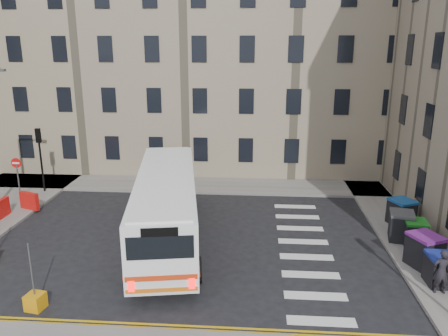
# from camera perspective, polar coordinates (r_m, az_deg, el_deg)

# --- Properties ---
(ground) EXTENTS (120.00, 120.00, 0.00)m
(ground) POSITION_cam_1_polar(r_m,az_deg,el_deg) (21.53, -0.41, -9.72)
(ground) COLOR black
(ground) RESTS_ON ground
(pavement_north) EXTENTS (36.00, 3.20, 0.15)m
(pavement_north) POSITION_cam_1_polar(r_m,az_deg,el_deg) (30.40, -10.43, -2.08)
(pavement_north) COLOR slate
(pavement_north) RESTS_ON ground
(pavement_east) EXTENTS (2.40, 26.00, 0.15)m
(pavement_east) POSITION_cam_1_polar(r_m,az_deg,el_deg) (26.18, 20.50, -5.82)
(pavement_east) COLOR slate
(pavement_east) RESTS_ON ground
(terrace_north) EXTENTS (38.30, 10.80, 17.20)m
(terrace_north) POSITION_cam_1_polar(r_m,az_deg,el_deg) (35.91, -9.91, 14.54)
(terrace_north) COLOR gray
(terrace_north) RESTS_ON ground
(traffic_light_nw) EXTENTS (0.28, 0.22, 4.10)m
(traffic_light_nw) POSITION_cam_1_polar(r_m,az_deg,el_deg) (29.91, -22.92, 2.18)
(traffic_light_nw) COLOR black
(traffic_light_nw) RESTS_ON pavement_west
(no_entry_north) EXTENTS (0.60, 0.08, 3.00)m
(no_entry_north) POSITION_cam_1_polar(r_m,az_deg,el_deg) (28.63, -25.41, -0.32)
(no_entry_north) COLOR #595B5E
(no_entry_north) RESTS_ON pavement_west
(bus) EXTENTS (4.68, 12.21, 3.24)m
(bus) POSITION_cam_1_polar(r_m,az_deg,el_deg) (21.38, -7.54, -4.59)
(bus) COLOR white
(bus) RESTS_ON ground
(wheelie_bin_a) EXTENTS (0.99, 1.13, 1.24)m
(wheelie_bin_a) POSITION_cam_1_polar(r_m,az_deg,el_deg) (19.53, 26.34, -11.79)
(wheelie_bin_a) COLOR black
(wheelie_bin_a) RESTS_ON pavement_east
(wheelie_bin_b) EXTENTS (1.55, 1.64, 1.43)m
(wheelie_bin_b) POSITION_cam_1_polar(r_m,az_deg,el_deg) (20.65, 24.71, -9.77)
(wheelie_bin_b) COLOR black
(wheelie_bin_b) RESTS_ON pavement_east
(wheelie_bin_c) EXTENTS (1.10, 1.23, 1.24)m
(wheelie_bin_c) POSITION_cam_1_polar(r_m,az_deg,el_deg) (22.52, 23.66, -7.78)
(wheelie_bin_c) COLOR black
(wheelie_bin_c) RESTS_ON pavement_east
(wheelie_bin_d) EXTENTS (1.35, 1.48, 1.40)m
(wheelie_bin_d) POSITION_cam_1_polar(r_m,az_deg,el_deg) (22.90, 22.11, -7.01)
(wheelie_bin_d) COLOR black
(wheelie_bin_d) RESTS_ON pavement_east
(wheelie_bin_e) EXTENTS (1.48, 1.56, 1.36)m
(wheelie_bin_e) POSITION_cam_1_polar(r_m,az_deg,el_deg) (24.78, 22.16, -5.34)
(wheelie_bin_e) COLOR black
(wheelie_bin_e) RESTS_ON pavement_east
(pedestrian) EXTENTS (0.65, 0.43, 1.78)m
(pedestrian) POSITION_cam_1_polar(r_m,az_deg,el_deg) (18.79, 26.53, -12.00)
(pedestrian) COLOR black
(pedestrian) RESTS_ON pavement_east
(bollard_chevron) EXTENTS (0.70, 0.70, 0.60)m
(bollard_chevron) POSITION_cam_1_polar(r_m,az_deg,el_deg) (17.92, -23.41, -15.71)
(bollard_chevron) COLOR orange
(bollard_chevron) RESTS_ON ground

